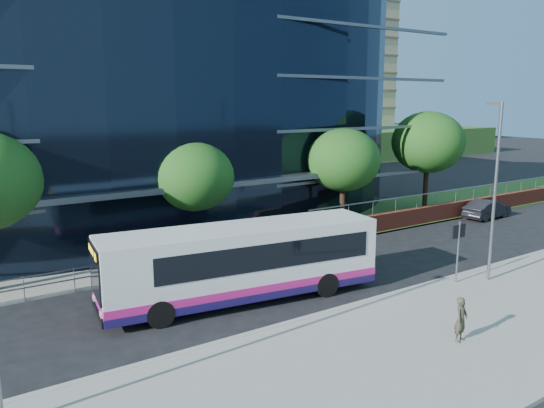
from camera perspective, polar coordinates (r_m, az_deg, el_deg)
ground at (r=23.35m, az=9.13°, el=-9.59°), size 200.00×200.00×0.00m
pavement_near at (r=20.25m, az=19.04°, el=-13.16°), size 80.00×8.00×0.15m
kerb at (r=22.65m, az=10.88°, el=-10.09°), size 80.00×0.25×0.16m
yellow_line_outer at (r=22.81m, az=10.51°, el=-10.13°), size 80.00×0.08×0.01m
yellow_line_inner at (r=22.91m, az=10.25°, el=-10.02°), size 80.00×0.08×0.01m
far_forecourt at (r=29.51m, az=-14.69°, el=-5.30°), size 50.00×8.00×0.10m
grass_verge at (r=48.08m, az=21.32°, el=0.57°), size 36.00×8.00×0.12m
glass_office at (r=38.36m, az=-17.37°, el=10.30°), size 44.00×23.10×16.00m
retaining_wall at (r=42.68m, az=22.33°, el=0.01°), size 34.00×0.40×2.11m
guard_railings at (r=25.05m, az=-16.07°, el=-6.46°), size 24.00×0.05×1.10m
apartment_block at (r=86.97m, az=-1.06°, el=12.98°), size 60.00×42.00×30.00m
street_sign at (r=24.94m, az=19.41°, el=-3.57°), size 0.85×0.09×2.80m
tree_far_b at (r=28.37m, az=-8.37°, el=2.90°), size 4.29×4.29×6.05m
tree_far_c at (r=33.43m, az=7.70°, el=4.71°), size 4.62×4.62×6.51m
tree_far_d at (r=40.52m, az=16.43°, el=6.38°), size 5.28×5.28×7.44m
tree_dist_e at (r=68.26m, az=1.15°, el=7.99°), size 4.62×4.62×6.51m
tree_dist_f at (r=79.97m, az=9.85°, el=8.05°), size 4.29×4.29×6.05m
streetlight_east at (r=25.38m, az=22.84°, el=1.72°), size 0.15×0.77×8.00m
city_bus at (r=21.99m, az=-2.97°, el=-6.17°), size 11.85×4.17×3.14m
parked_car at (r=40.30m, az=22.14°, el=-0.50°), size 4.20×1.73×1.35m
pedestrian_b at (r=19.35m, az=19.68°, el=-11.61°), size 0.64×0.49×1.56m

